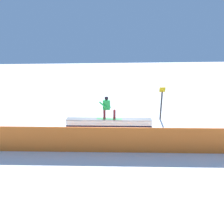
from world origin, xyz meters
TOP-DOWN VIEW (x-y plane):
  - ground_plane at (0.00, 0.00)m, footprint 120.00×120.00m
  - grind_box at (0.00, 0.00)m, footprint 5.07×1.48m
  - snowboarder at (0.09, -0.03)m, footprint 1.51×0.68m
  - safety_fence at (0.00, 3.10)m, footprint 12.54×2.51m
  - trail_marker at (-3.59, -0.79)m, footprint 0.40×0.10m

SIDE VIEW (x-z plane):
  - ground_plane at x=0.00m, z-range 0.00..0.00m
  - grind_box at x=0.00m, z-range -0.02..0.50m
  - safety_fence at x=0.00m, z-range 0.00..1.21m
  - trail_marker at x=-3.59m, z-range 0.07..2.24m
  - snowboarder at x=0.09m, z-range 0.57..1.94m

